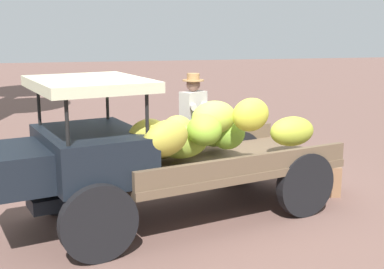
# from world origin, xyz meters

# --- Properties ---
(ground_plane) EXTENTS (60.00, 60.00, 0.00)m
(ground_plane) POSITION_xyz_m (0.00, 0.00, 0.00)
(ground_plane) COLOR brown
(truck) EXTENTS (4.66, 2.69, 1.87)m
(truck) POSITION_xyz_m (0.87, 0.43, 0.92)
(truck) COLOR black
(truck) RESTS_ON ground
(farmer) EXTENTS (0.58, 0.55, 1.73)m
(farmer) POSITION_xyz_m (0.00, -1.26, 0.98)
(farmer) COLOR #B3AE9A
(farmer) RESTS_ON ground
(wooden_crate) EXTENTS (0.61, 0.52, 0.45)m
(wooden_crate) POSITION_xyz_m (-1.65, -0.11, 0.22)
(wooden_crate) COLOR #8E6445
(wooden_crate) RESTS_ON ground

